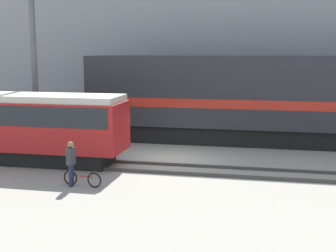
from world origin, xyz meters
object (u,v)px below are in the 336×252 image
object	(u,v)px
streetcar	(13,123)
person	(71,159)
bicycle	(82,179)
freight_locomotive	(265,99)
utility_pole_left	(34,68)

from	to	relation	value
streetcar	person	xyz separation A→B (m)	(4.32, -3.30, -0.75)
streetcar	bicycle	distance (m)	5.91
freight_locomotive	bicycle	xyz separation A→B (m)	(-6.74, -9.98, -2.27)
person	streetcar	bearing A→B (deg)	142.66
streetcar	utility_pole_left	bearing A→B (deg)	100.28
bicycle	person	bearing A→B (deg)	-165.99
bicycle	person	size ratio (longest dim) A/B	0.92
bicycle	person	world-z (taller)	person
bicycle	utility_pole_left	world-z (taller)	utility_pole_left
utility_pole_left	freight_locomotive	bearing A→B (deg)	15.68
streetcar	bicycle	bearing A→B (deg)	-34.06
freight_locomotive	person	bearing A→B (deg)	-125.32
freight_locomotive	person	size ratio (longest dim) A/B	11.13
bicycle	utility_pole_left	distance (m)	9.38
freight_locomotive	bicycle	world-z (taller)	freight_locomotive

